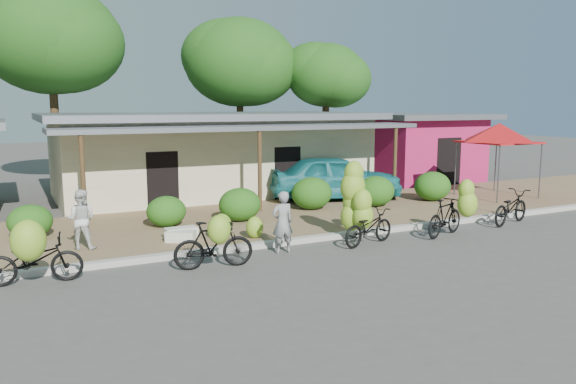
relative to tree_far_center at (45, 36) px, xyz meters
name	(u,v)px	position (x,y,z in m)	size (l,w,h in m)	color
ground	(362,258)	(5.69, -16.11, -6.61)	(100.00, 100.00, 0.00)	#4A4744
sidewalk	(274,219)	(5.69, -11.11, -6.55)	(60.00, 6.00, 0.12)	olive
curb	(321,238)	(5.69, -14.11, -6.53)	(60.00, 0.25, 0.15)	#A8A399
shop_main	(212,153)	(5.69, -5.18, -4.89)	(13.00, 8.50, 3.35)	beige
shop_pink	(414,146)	(16.19, -5.12, -4.94)	(6.00, 6.00, 3.25)	#AF1A4A
tree_far_center	(45,36)	(0.00, 0.00, 0.00)	(6.03, 5.98, 8.90)	#503C20
tree_center_right	(235,60)	(9.00, 0.50, -0.67)	(5.72, 5.64, 8.09)	#503C20
tree_near_right	(322,73)	(13.00, -1.50, -1.32)	(4.27, 4.07, 6.88)	#503C20
hedge_0	(30,221)	(-1.41, -10.78, -6.04)	(1.16, 1.05, 0.91)	#1D4F12
hedge_1	(166,211)	(2.24, -10.99, -6.04)	(1.16, 1.05, 0.91)	#1D4F12
hedge_2	(240,205)	(4.48, -11.21, -5.98)	(1.32, 1.18, 1.03)	#1D4F12
hedge_3	(312,193)	(7.42, -10.48, -5.94)	(1.42, 1.28, 1.11)	#1D4F12
hedge_4	(376,191)	(9.74, -10.97, -5.95)	(1.38, 1.24, 1.07)	#1D4F12
hedge_5	(432,186)	(12.32, -10.98, -5.94)	(1.40, 1.26, 1.09)	#1D4F12
red_canopy	(499,133)	(15.20, -11.35, -4.00)	(3.50, 3.50, 2.86)	#59595E
bike_far_left	(33,256)	(-1.52, -14.82, -6.00)	(2.00, 1.39, 1.48)	black
bike_left	(214,243)	(2.18, -15.38, -6.00)	(1.87, 1.24, 1.35)	black
bike_center	(361,211)	(6.50, -14.84, -5.74)	(1.92, 1.37, 2.20)	black
bike_right	(450,213)	(9.12, -15.38, -5.93)	(1.87, 1.40, 1.68)	black
bike_far_right	(511,207)	(12.02, -14.92, -6.08)	(2.13, 1.26, 1.06)	black
loose_banana_a	(222,227)	(3.14, -13.24, -6.14)	(0.56, 0.47, 0.69)	#73A82A
loose_banana_b	(255,227)	(3.98, -13.51, -6.19)	(0.48, 0.40, 0.59)	#73A82A
loose_banana_c	(353,214)	(7.16, -13.46, -6.13)	(0.58, 0.49, 0.73)	#73A82A
sack_near	(181,233)	(2.20, -12.66, -6.34)	(0.85, 0.40, 0.30)	white
sack_far	(181,236)	(2.09, -12.99, -6.35)	(0.75, 0.38, 0.28)	white
vendor	(282,222)	(4.16, -14.83, -5.82)	(0.57, 0.38, 1.57)	gray
bystander	(81,219)	(-0.31, -12.61, -5.74)	(0.73, 0.57, 1.50)	silver
teal_van	(336,177)	(9.23, -9.11, -5.65)	(1.99, 4.96, 1.69)	#1A7279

